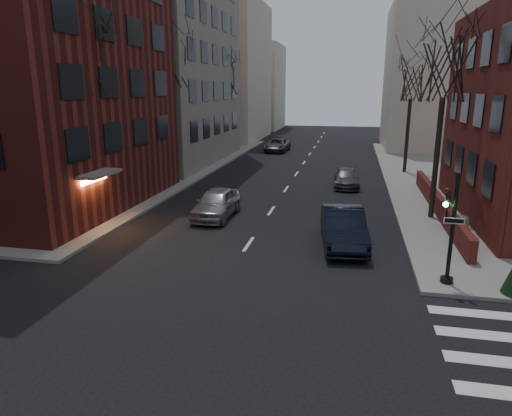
{
  "coord_description": "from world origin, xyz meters",
  "views": [
    {
      "loc": [
        4.4,
        -7.29,
        6.95
      ],
      "look_at": [
        0.55,
        11.02,
        2.0
      ],
      "focal_mm": 32.0,
      "sensor_mm": 36.0,
      "label": 1
    }
  ],
  "objects_px": {
    "tree_left_a": "(82,56)",
    "tree_right_b": "(412,79)",
    "streetlamp_near": "(163,129)",
    "car_lane_far": "(277,145)",
    "tree_left_c": "(225,77)",
    "car_lane_silver": "(216,203)",
    "sandwich_board": "(462,224)",
    "streetlamp_far": "(236,113)",
    "tree_right_a": "(446,65)",
    "car_lane_gray": "(347,178)",
    "tree_left_b": "(174,60)",
    "traffic_signal": "(450,236)",
    "parked_sedan": "(343,227)"
  },
  "relations": [
    {
      "from": "tree_left_c",
      "to": "sandwich_board",
      "type": "height_order",
      "value": "tree_left_c"
    },
    {
      "from": "tree_right_b",
      "to": "car_lane_silver",
      "type": "bearing_deg",
      "value": -125.91
    },
    {
      "from": "tree_left_b",
      "to": "sandwich_board",
      "type": "xyz_separation_m",
      "value": [
        18.62,
        -10.56,
        -8.35
      ]
    },
    {
      "from": "sandwich_board",
      "to": "streetlamp_far",
      "type": "bearing_deg",
      "value": 102.19
    },
    {
      "from": "tree_right_b",
      "to": "tree_left_a",
      "type": "bearing_deg",
      "value": -134.36
    },
    {
      "from": "tree_left_c",
      "to": "sandwich_board",
      "type": "relative_size",
      "value": 11.78
    },
    {
      "from": "tree_right_a",
      "to": "streetlamp_far",
      "type": "xyz_separation_m",
      "value": [
        -17.0,
        24.0,
        -3.79
      ]
    },
    {
      "from": "streetlamp_far",
      "to": "car_lane_far",
      "type": "bearing_deg",
      "value": 16.14
    },
    {
      "from": "streetlamp_far",
      "to": "sandwich_board",
      "type": "height_order",
      "value": "streetlamp_far"
    },
    {
      "from": "tree_right_b",
      "to": "streetlamp_near",
      "type": "distance_m",
      "value": 20.01
    },
    {
      "from": "streetlamp_near",
      "to": "tree_left_c",
      "type": "bearing_deg",
      "value": 91.91
    },
    {
      "from": "tree_left_c",
      "to": "streetlamp_far",
      "type": "bearing_deg",
      "value": 73.3
    },
    {
      "from": "streetlamp_near",
      "to": "car_lane_far",
      "type": "xyz_separation_m",
      "value": [
        4.41,
        21.27,
        -3.53
      ]
    },
    {
      "from": "streetlamp_far",
      "to": "parked_sedan",
      "type": "xyz_separation_m",
      "value": [
        12.42,
        -29.27,
        -3.39
      ]
    },
    {
      "from": "car_lane_silver",
      "to": "car_lane_far",
      "type": "xyz_separation_m",
      "value": [
        -1.05,
        27.21,
        -0.09
      ]
    },
    {
      "from": "tree_left_a",
      "to": "sandwich_board",
      "type": "bearing_deg",
      "value": 4.43
    },
    {
      "from": "sandwich_board",
      "to": "tree_left_c",
      "type": "bearing_deg",
      "value": 105.2
    },
    {
      "from": "tree_left_a",
      "to": "tree_right_b",
      "type": "bearing_deg",
      "value": 45.64
    },
    {
      "from": "tree_left_a",
      "to": "tree_right_b",
      "type": "distance_m",
      "value": 25.19
    },
    {
      "from": "tree_left_a",
      "to": "tree_left_c",
      "type": "relative_size",
      "value": 1.06
    },
    {
      "from": "tree_left_a",
      "to": "tree_left_c",
      "type": "xyz_separation_m",
      "value": [
        0.0,
        26.0,
        -0.44
      ]
    },
    {
      "from": "tree_right_b",
      "to": "streetlamp_far",
      "type": "distance_m",
      "value": 20.01
    },
    {
      "from": "tree_left_b",
      "to": "sandwich_board",
      "type": "bearing_deg",
      "value": -29.55
    },
    {
      "from": "car_lane_far",
      "to": "traffic_signal",
      "type": "bearing_deg",
      "value": -69.23
    },
    {
      "from": "streetlamp_near",
      "to": "tree_right_a",
      "type": "bearing_deg",
      "value": -13.24
    },
    {
      "from": "tree_left_a",
      "to": "streetlamp_far",
      "type": "height_order",
      "value": "tree_left_a"
    },
    {
      "from": "tree_right_a",
      "to": "parked_sedan",
      "type": "relative_size",
      "value": 1.89
    },
    {
      "from": "tree_right_b",
      "to": "car_lane_silver",
      "type": "distance_m",
      "value": 20.82
    },
    {
      "from": "tree_left_c",
      "to": "tree_right_b",
      "type": "distance_m",
      "value": 19.34
    },
    {
      "from": "traffic_signal",
      "to": "tree_left_b",
      "type": "relative_size",
      "value": 0.37
    },
    {
      "from": "streetlamp_near",
      "to": "car_lane_far",
      "type": "distance_m",
      "value": 22.01
    },
    {
      "from": "tree_right_a",
      "to": "streetlamp_near",
      "type": "xyz_separation_m",
      "value": [
        -17.0,
        4.0,
        -3.79
      ]
    },
    {
      "from": "tree_left_b",
      "to": "streetlamp_far",
      "type": "height_order",
      "value": "tree_left_b"
    },
    {
      "from": "tree_left_c",
      "to": "car_lane_silver",
      "type": "distance_m",
      "value": 25.73
    },
    {
      "from": "tree_right_b",
      "to": "sandwich_board",
      "type": "distance_m",
      "value": 18.01
    },
    {
      "from": "traffic_signal",
      "to": "car_lane_far",
      "type": "distance_m",
      "value": 36.25
    },
    {
      "from": "tree_left_c",
      "to": "streetlamp_far",
      "type": "relative_size",
      "value": 1.55
    },
    {
      "from": "car_lane_gray",
      "to": "tree_left_c",
      "type": "bearing_deg",
      "value": 129.89
    },
    {
      "from": "streetlamp_near",
      "to": "car_lane_far",
      "type": "bearing_deg",
      "value": 78.3
    },
    {
      "from": "car_lane_silver",
      "to": "sandwich_board",
      "type": "distance_m",
      "value": 12.58
    },
    {
      "from": "tree_right_b",
      "to": "car_lane_gray",
      "type": "relative_size",
      "value": 2.1
    },
    {
      "from": "tree_right_b",
      "to": "sandwich_board",
      "type": "bearing_deg",
      "value": -86.46
    },
    {
      "from": "traffic_signal",
      "to": "sandwich_board",
      "type": "relative_size",
      "value": 4.85
    },
    {
      "from": "streetlamp_far",
      "to": "tree_right_b",
      "type": "bearing_deg",
      "value": -30.47
    },
    {
      "from": "tree_left_b",
      "to": "tree_left_a",
      "type": "bearing_deg",
      "value": -90.0
    },
    {
      "from": "traffic_signal",
      "to": "streetlamp_far",
      "type": "relative_size",
      "value": 0.64
    },
    {
      "from": "parked_sedan",
      "to": "tree_left_a",
      "type": "bearing_deg",
      "value": 167.41
    },
    {
      "from": "tree_right_a",
      "to": "car_lane_silver",
      "type": "bearing_deg",
      "value": -170.46
    },
    {
      "from": "tree_left_c",
      "to": "tree_right_b",
      "type": "xyz_separation_m",
      "value": [
        17.6,
        -8.0,
        -0.44
      ]
    },
    {
      "from": "car_lane_gray",
      "to": "sandwich_board",
      "type": "bearing_deg",
      "value": -63.22
    }
  ]
}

